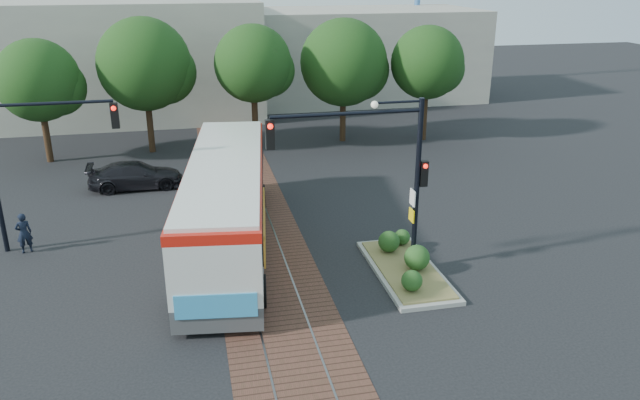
{
  "coord_description": "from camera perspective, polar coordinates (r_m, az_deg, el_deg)",
  "views": [
    {
      "loc": [
        -2.43,
        -19.7,
        10.24
      ],
      "look_at": [
        2.47,
        2.68,
        1.6
      ],
      "focal_mm": 35.0,
      "sensor_mm": 36.0,
      "label": 1
    }
  ],
  "objects": [
    {
      "name": "ground",
      "position": [
        22.34,
        -4.76,
        -6.71
      ],
      "size": [
        120.0,
        120.0,
        0.0
      ],
      "primitive_type": "plane",
      "color": "black",
      "rests_on": "ground"
    },
    {
      "name": "trackbed",
      "position": [
        25.93,
        -5.97,
        -2.7
      ],
      "size": [
        3.6,
        40.0,
        0.02
      ],
      "color": "#543126",
      "rests_on": "ground"
    },
    {
      "name": "tree_row",
      "position": [
        36.7,
        -6.67,
        12.08
      ],
      "size": [
        26.4,
        5.6,
        7.67
      ],
      "color": "#382314",
      "rests_on": "ground"
    },
    {
      "name": "warehouses",
      "position": [
        48.91,
        -10.27,
        12.79
      ],
      "size": [
        40.0,
        13.0,
        8.0
      ],
      "color": "#ADA899",
      "rests_on": "ground"
    },
    {
      "name": "city_bus",
      "position": [
        23.84,
        -8.53,
        0.01
      ],
      "size": [
        4.38,
        13.17,
        3.46
      ],
      "rotation": [
        0.0,
        0.0,
        -0.13
      ],
      "color": "#404042",
      "rests_on": "ground"
    },
    {
      "name": "traffic_island",
      "position": [
        22.46,
        7.87,
        -5.74
      ],
      "size": [
        2.2,
        5.2,
        1.13
      ],
      "color": "gray",
      "rests_on": "ground"
    },
    {
      "name": "signal_pole_main",
      "position": [
        20.82,
        5.81,
        3.56
      ],
      "size": [
        5.49,
        0.46,
        6.0
      ],
      "color": "black",
      "rests_on": "ground"
    },
    {
      "name": "signal_pole_left",
      "position": [
        25.25,
        -25.56,
        3.98
      ],
      "size": [
        4.99,
        0.34,
        6.0
      ],
      "color": "black",
      "rests_on": "ground"
    },
    {
      "name": "officer",
      "position": [
        26.03,
        -25.45,
        -2.74
      ],
      "size": [
        0.68,
        0.57,
        1.58
      ],
      "primitive_type": "imported",
      "rotation": [
        0.0,
        0.0,
        3.53
      ],
      "color": "black",
      "rests_on": "ground"
    },
    {
      "name": "parked_car",
      "position": [
        31.72,
        -16.51,
        2.19
      ],
      "size": [
        4.53,
        1.96,
        1.3
      ],
      "primitive_type": "imported",
      "rotation": [
        0.0,
        0.0,
        1.6
      ],
      "color": "black",
      "rests_on": "ground"
    }
  ]
}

